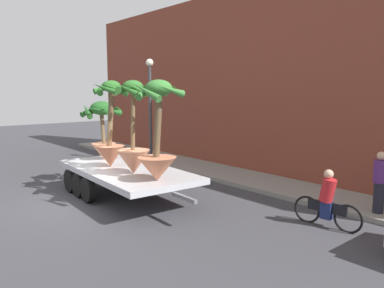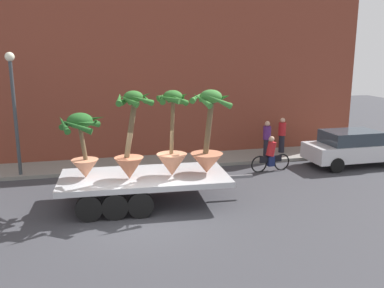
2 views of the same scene
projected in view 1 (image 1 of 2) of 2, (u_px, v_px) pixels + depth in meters
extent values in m
plane|color=#38383D|center=(86.00, 203.00, 11.92)|extent=(60.00, 60.00, 0.00)
cube|color=gray|center=(224.00, 173.00, 15.80)|extent=(24.00, 2.20, 0.15)
cube|color=brown|center=(253.00, 82.00, 16.36)|extent=(24.00, 1.20, 7.76)
cube|color=#B7BABF|center=(126.00, 171.00, 12.38)|extent=(5.66, 2.88, 0.18)
cylinder|color=black|center=(133.00, 172.00, 14.57)|extent=(0.81, 0.26, 0.80)
cylinder|color=black|center=(71.00, 181.00, 13.12)|extent=(0.81, 0.26, 0.80)
cylinder|color=black|center=(143.00, 175.00, 13.96)|extent=(0.81, 0.26, 0.80)
cylinder|color=black|center=(79.00, 185.00, 12.51)|extent=(0.81, 0.26, 0.80)
cylinder|color=black|center=(154.00, 179.00, 13.35)|extent=(0.81, 0.26, 0.80)
cylinder|color=black|center=(88.00, 190.00, 11.90)|extent=(0.81, 0.26, 0.80)
cube|color=slate|center=(184.00, 198.00, 9.82)|extent=(1.00, 0.15, 0.10)
cone|color=#C17251|center=(157.00, 169.00, 10.60)|extent=(1.10, 1.10, 0.67)
cylinder|color=brown|center=(158.00, 123.00, 10.38)|extent=(0.39, 0.19, 1.92)
ellipsoid|color=#387A33|center=(159.00, 88.00, 10.20)|extent=(0.72, 0.72, 0.45)
cone|color=#387A33|center=(171.00, 90.00, 9.90)|extent=(0.32, 0.95, 0.42)
cone|color=#387A33|center=(171.00, 90.00, 10.39)|extent=(0.77, 0.32, 0.37)
cone|color=#387A33|center=(158.00, 89.00, 10.68)|extent=(0.70, 0.94, 0.36)
cone|color=#387A33|center=(145.00, 91.00, 10.35)|extent=(0.60, 0.83, 0.52)
cone|color=#387A33|center=(146.00, 91.00, 9.82)|extent=(1.01, 0.42, 0.59)
cone|color=#B26647|center=(110.00, 156.00, 12.54)|extent=(0.94, 0.94, 0.71)
cylinder|color=brown|center=(111.00, 117.00, 12.28)|extent=(0.51, 0.17, 1.94)
ellipsoid|color=#2D6B28|center=(111.00, 86.00, 12.06)|extent=(0.60, 0.60, 0.37)
cone|color=#2D6B28|center=(115.00, 88.00, 11.76)|extent=(0.33, 0.78, 0.41)
cone|color=#2D6B28|center=(125.00, 89.00, 12.12)|extent=(0.83, 0.64, 0.51)
cone|color=#2D6B28|center=(117.00, 89.00, 12.34)|extent=(0.66, 0.41, 0.43)
cone|color=#2D6B28|center=(106.00, 88.00, 12.43)|extent=(0.30, 0.90, 0.42)
cone|color=#2D6B28|center=(101.00, 89.00, 12.02)|extent=(0.69, 0.52, 0.45)
cone|color=#2D6B28|center=(105.00, 88.00, 11.67)|extent=(0.82, 0.65, 0.46)
cone|color=tan|center=(104.00, 151.00, 13.89)|extent=(0.87, 0.87, 0.60)
cylinder|color=brown|center=(103.00, 126.00, 13.79)|extent=(0.28, 0.14, 1.29)
ellipsoid|color=#235B23|center=(101.00, 108.00, 13.73)|extent=(0.80, 0.80, 0.50)
cone|color=#235B23|center=(108.00, 110.00, 13.36)|extent=(0.22, 1.03, 0.45)
cone|color=#235B23|center=(117.00, 109.00, 13.79)|extent=(1.07, 0.82, 0.41)
cone|color=#235B23|center=(113.00, 109.00, 14.06)|extent=(0.97, 0.24, 0.46)
cone|color=#235B23|center=(101.00, 109.00, 14.14)|extent=(0.55, 0.86, 0.42)
cone|color=#235B23|center=(92.00, 110.00, 14.02)|extent=(0.48, 1.04, 0.53)
cone|color=#235B23|center=(87.00, 111.00, 13.51)|extent=(1.07, 0.44, 0.56)
cone|color=#235B23|center=(97.00, 110.00, 13.34)|extent=(0.77, 0.70, 0.37)
cone|color=tan|center=(133.00, 162.00, 11.49)|extent=(1.01, 1.01, 0.73)
cylinder|color=brown|center=(133.00, 119.00, 11.29)|extent=(0.21, 0.12, 1.90)
ellipsoid|color=#2D6B28|center=(133.00, 87.00, 11.14)|extent=(0.61, 0.61, 0.38)
cone|color=#2D6B28|center=(138.00, 89.00, 10.90)|extent=(0.23, 0.67, 0.44)
cone|color=#2D6B28|center=(146.00, 89.00, 11.16)|extent=(0.74, 0.64, 0.43)
cone|color=#2D6B28|center=(140.00, 88.00, 11.44)|extent=(0.75, 0.44, 0.32)
cone|color=#2D6B28|center=(129.00, 89.00, 11.42)|extent=(0.30, 0.71, 0.38)
cone|color=#2D6B28|center=(119.00, 88.00, 11.10)|extent=(0.77, 0.61, 0.34)
cone|color=#2D6B28|center=(128.00, 90.00, 10.84)|extent=(0.67, 0.53, 0.45)
torus|color=black|center=(348.00, 219.00, 9.38)|extent=(0.74, 0.13, 0.74)
torus|color=black|center=(307.00, 209.00, 10.14)|extent=(0.74, 0.13, 0.74)
cube|color=black|center=(327.00, 207.00, 9.74)|extent=(1.04, 0.16, 0.28)
cylinder|color=red|center=(328.00, 190.00, 9.68)|extent=(0.47, 0.38, 0.65)
sphere|color=tan|center=(329.00, 174.00, 9.62)|extent=(0.24, 0.24, 0.24)
cube|color=navy|center=(327.00, 210.00, 9.75)|extent=(0.30, 0.27, 0.44)
cylinder|color=black|center=(379.00, 198.00, 10.40)|extent=(0.28, 0.28, 0.85)
cylinder|color=#51236B|center=(380.00, 172.00, 10.30)|extent=(0.36, 0.36, 0.62)
sphere|color=tan|center=(382.00, 156.00, 10.24)|extent=(0.24, 0.24, 0.24)
cylinder|color=#383D42|center=(150.00, 114.00, 18.15)|extent=(0.14, 0.14, 4.50)
sphere|color=#EAEACC|center=(150.00, 63.00, 17.81)|extent=(0.36, 0.36, 0.36)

